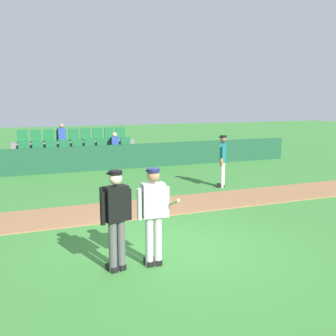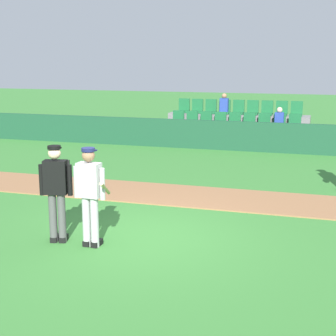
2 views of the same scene
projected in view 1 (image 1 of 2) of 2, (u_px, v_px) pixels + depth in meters
ground_plane at (170, 247)px, 8.06m from camera, size 80.00×80.00×0.00m
infield_dirt_path at (128, 210)px, 10.77m from camera, size 28.00×1.88×0.03m
dugout_fence at (82, 159)px, 16.60m from camera, size 20.00×0.16×1.05m
stadium_bleachers at (77, 155)px, 17.93m from camera, size 5.55×2.10×1.90m
batter_grey_jersey at (154, 213)px, 7.01m from camera, size 0.68×0.79×1.76m
umpire_home_plate at (116, 215)px, 6.79m from camera, size 0.58×0.37×1.76m
runner_teal_jersey at (223, 159)px, 13.49m from camera, size 0.48×0.58×1.76m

